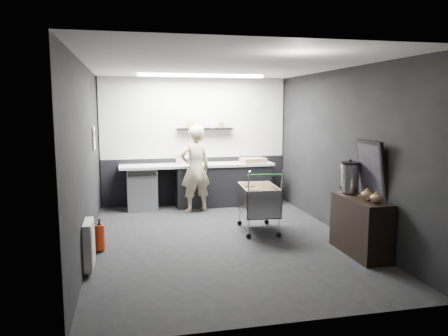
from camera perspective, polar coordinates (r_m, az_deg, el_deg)
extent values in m
plane|color=black|center=(6.99, -0.23, -9.37)|extent=(5.50, 5.50, 0.00)
plane|color=silver|center=(6.70, -0.25, 13.25)|extent=(5.50, 5.50, 0.00)
plane|color=black|center=(9.40, -3.83, 3.51)|extent=(5.50, 0.00, 5.50)
plane|color=black|center=(4.09, 8.01, -2.50)|extent=(5.50, 0.00, 5.50)
plane|color=black|center=(6.58, -17.51, 1.20)|extent=(0.00, 5.50, 5.50)
plane|color=black|center=(7.40, 15.08, 2.01)|extent=(0.00, 5.50, 5.50)
cube|color=#B9B9B4|center=(9.36, -3.84, 6.55)|extent=(3.95, 0.02, 1.70)
cube|color=black|center=(9.49, -3.76, -1.62)|extent=(3.95, 0.02, 1.00)
cube|color=black|center=(9.29, -2.50, 5.13)|extent=(1.20, 0.22, 0.04)
cylinder|color=silver|center=(9.66, 4.48, 8.37)|extent=(0.20, 0.03, 0.20)
cube|color=silver|center=(7.85, -16.63, 3.75)|extent=(0.02, 0.30, 0.40)
cube|color=red|center=(7.85, -16.62, 4.26)|extent=(0.02, 0.22, 0.10)
cube|color=silver|center=(5.90, -17.24, -9.50)|extent=(0.10, 0.50, 0.60)
cube|color=white|center=(8.51, -2.97, 11.94)|extent=(2.40, 0.20, 0.04)
cube|color=black|center=(9.30, -0.11, -2.27)|extent=(2.00, 0.56, 0.85)
cube|color=#BABAB5|center=(9.13, -3.48, 0.38)|extent=(3.20, 0.60, 0.05)
cube|color=#9EA0A5|center=(9.09, -10.64, -2.65)|extent=(0.60, 0.58, 0.85)
cube|color=black|center=(8.74, -10.63, -0.72)|extent=(0.56, 0.02, 0.10)
imported|color=beige|center=(8.67, -3.76, -0.10)|extent=(0.71, 0.55, 1.73)
cube|color=silver|center=(7.40, 4.50, -5.82)|extent=(0.64, 0.92, 0.02)
cube|color=silver|center=(7.27, 2.44, -4.23)|extent=(0.09, 0.88, 0.47)
cube|color=silver|center=(7.43, 6.56, -4.01)|extent=(0.09, 0.88, 0.47)
cube|color=silver|center=(6.95, 5.57, -4.85)|extent=(0.57, 0.06, 0.47)
cube|color=silver|center=(7.75, 3.59, -3.47)|extent=(0.57, 0.06, 0.47)
cylinder|color=silver|center=(7.00, 3.52, -7.86)|extent=(0.02, 0.02, 0.31)
cylinder|color=silver|center=(7.14, 7.35, -7.57)|extent=(0.02, 0.02, 0.31)
cylinder|color=silver|center=(7.75, 1.87, -6.27)|extent=(0.02, 0.02, 0.31)
cylinder|color=silver|center=(7.88, 5.35, -6.06)|extent=(0.02, 0.02, 0.31)
cylinder|color=green|center=(6.80, 5.79, -0.90)|extent=(0.57, 0.07, 0.03)
cube|color=brown|center=(7.42, 3.36, -4.13)|extent=(0.27, 0.33, 0.40)
cube|color=brown|center=(7.28, 5.91, -4.55)|extent=(0.25, 0.31, 0.35)
cylinder|color=black|center=(7.04, 3.51, -8.92)|extent=(0.09, 0.04, 0.08)
cylinder|color=black|center=(7.78, 1.86, -7.24)|extent=(0.09, 0.04, 0.08)
cylinder|color=black|center=(7.18, 7.33, -8.61)|extent=(0.09, 0.04, 0.08)
cylinder|color=black|center=(7.91, 5.34, -7.01)|extent=(0.09, 0.04, 0.08)
cube|color=black|center=(6.54, 17.39, -7.27)|extent=(0.41, 1.09, 0.81)
cylinder|color=silver|center=(6.71, 16.09, -1.29)|extent=(0.27, 0.27, 0.42)
cylinder|color=black|center=(6.68, 16.16, 0.62)|extent=(0.27, 0.27, 0.04)
sphere|color=black|center=(6.68, 16.18, 0.93)|extent=(0.05, 0.05, 0.05)
ellipsoid|color=brown|center=(6.32, 18.19, -3.37)|extent=(0.16, 0.16, 0.13)
ellipsoid|color=brown|center=(6.13, 19.27, -3.77)|extent=(0.16, 0.16, 0.13)
cube|color=black|center=(6.50, 18.75, -0.09)|extent=(0.19, 0.63, 0.81)
cube|color=black|center=(6.48, 18.56, -0.10)|extent=(0.13, 0.54, 0.70)
cylinder|color=#B62A0C|center=(6.66, -15.89, -8.69)|extent=(0.14, 0.14, 0.37)
cone|color=black|center=(6.61, -15.96, -6.95)|extent=(0.09, 0.09, 0.06)
cylinder|color=black|center=(6.60, -15.97, -6.64)|extent=(0.03, 0.03, 0.06)
cube|color=#94724F|center=(9.33, 3.82, 1.01)|extent=(0.54, 0.44, 0.10)
cylinder|color=beige|center=(9.07, -5.58, 1.18)|extent=(0.23, 0.23, 0.23)
cube|color=silver|center=(9.03, -5.31, 0.91)|extent=(0.20, 0.17, 0.15)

